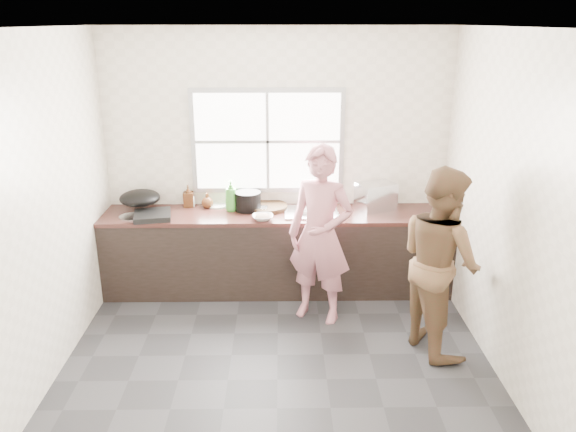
{
  "coord_description": "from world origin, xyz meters",
  "views": [
    {
      "loc": [
        0.03,
        -4.2,
        2.75
      ],
      "look_at": [
        0.1,
        0.65,
        1.05
      ],
      "focal_mm": 35.0,
      "sensor_mm": 36.0,
      "label": 1
    }
  ],
  "objects_px": {
    "bowl_crabs": "(321,208)",
    "pot_lid_left": "(131,217)",
    "glass_jar": "(191,201)",
    "wok": "(140,198)",
    "burner": "(152,215)",
    "bowl_mince": "(263,217)",
    "bowl_held": "(307,211)",
    "plate_food": "(218,205)",
    "bottle_brown_short": "(207,201)",
    "cutting_board": "(268,207)",
    "woman": "(320,241)",
    "bottle_green": "(231,195)",
    "dish_rack": "(376,196)",
    "bottle_brown_tall": "(188,197)",
    "pot_lid_right": "(150,215)",
    "person_side": "(440,260)",
    "black_pot": "(248,201)"
  },
  "relations": [
    {
      "from": "pot_lid_left",
      "to": "black_pot",
      "type": "bearing_deg",
      "value": 10.14
    },
    {
      "from": "dish_rack",
      "to": "pot_lid_right",
      "type": "relative_size",
      "value": 1.63
    },
    {
      "from": "pot_lid_left",
      "to": "wok",
      "type": "bearing_deg",
      "value": 76.46
    },
    {
      "from": "person_side",
      "to": "bottle_brown_tall",
      "type": "distance_m",
      "value": 2.71
    },
    {
      "from": "woman",
      "to": "plate_food",
      "type": "height_order",
      "value": "woman"
    },
    {
      "from": "bowl_mince",
      "to": "burner",
      "type": "bearing_deg",
      "value": 176.16
    },
    {
      "from": "burner",
      "to": "cutting_board",
      "type": "bearing_deg",
      "value": 13.52
    },
    {
      "from": "dish_rack",
      "to": "pot_lid_left",
      "type": "relative_size",
      "value": 1.55
    },
    {
      "from": "bowl_crabs",
      "to": "bowl_held",
      "type": "bearing_deg",
      "value": -146.05
    },
    {
      "from": "glass_jar",
      "to": "wok",
      "type": "xyz_separation_m",
      "value": [
        -0.5,
        -0.13,
        0.08
      ]
    },
    {
      "from": "person_side",
      "to": "glass_jar",
      "type": "xyz_separation_m",
      "value": [
        -2.31,
        1.37,
        0.1
      ]
    },
    {
      "from": "bowl_held",
      "to": "bottle_brown_tall",
      "type": "xyz_separation_m",
      "value": [
        -1.25,
        0.26,
        0.08
      ]
    },
    {
      "from": "cutting_board",
      "to": "bowl_mince",
      "type": "distance_m",
      "value": 0.36
    },
    {
      "from": "burner",
      "to": "dish_rack",
      "type": "distance_m",
      "value": 2.31
    },
    {
      "from": "burner",
      "to": "bowl_mince",
      "type": "bearing_deg",
      "value": -3.84
    },
    {
      "from": "plate_food",
      "to": "bottle_green",
      "type": "xyz_separation_m",
      "value": [
        0.16,
        -0.15,
        0.16
      ]
    },
    {
      "from": "bottle_brown_tall",
      "to": "bottle_green",
      "type": "bearing_deg",
      "value": -17.46
    },
    {
      "from": "bowl_crabs",
      "to": "pot_lid_left",
      "type": "xyz_separation_m",
      "value": [
        -1.94,
        -0.19,
        -0.02
      ]
    },
    {
      "from": "woman",
      "to": "burner",
      "type": "bearing_deg",
      "value": -172.1
    },
    {
      "from": "bowl_crabs",
      "to": "bottle_brown_tall",
      "type": "relative_size",
      "value": 0.87
    },
    {
      "from": "bowl_held",
      "to": "pot_lid_right",
      "type": "relative_size",
      "value": 0.86
    },
    {
      "from": "bottle_green",
      "to": "pot_lid_right",
      "type": "height_order",
      "value": "bottle_green"
    },
    {
      "from": "cutting_board",
      "to": "burner",
      "type": "distance_m",
      "value": 1.19
    },
    {
      "from": "burner",
      "to": "pot_lid_right",
      "type": "xyz_separation_m",
      "value": [
        -0.04,
        0.07,
        -0.02
      ]
    },
    {
      "from": "black_pot",
      "to": "glass_jar",
      "type": "xyz_separation_m",
      "value": [
        -0.62,
        0.13,
        -0.04
      ]
    },
    {
      "from": "woman",
      "to": "wok",
      "type": "relative_size",
      "value": 3.82
    },
    {
      "from": "bottle_brown_short",
      "to": "bowl_crabs",
      "type": "bearing_deg",
      "value": -5.28
    },
    {
      "from": "plate_food",
      "to": "dish_rack",
      "type": "height_order",
      "value": "dish_rack"
    },
    {
      "from": "bowl_held",
      "to": "dish_rack",
      "type": "bearing_deg",
      "value": 10.82
    },
    {
      "from": "plate_food",
      "to": "dish_rack",
      "type": "xyz_separation_m",
      "value": [
        1.67,
        -0.12,
        0.13
      ]
    },
    {
      "from": "pot_lid_right",
      "to": "dish_rack",
      "type": "bearing_deg",
      "value": 4.37
    },
    {
      "from": "woman",
      "to": "bowl_crabs",
      "type": "height_order",
      "value": "woman"
    },
    {
      "from": "bottle_brown_tall",
      "to": "pot_lid_left",
      "type": "height_order",
      "value": "bottle_brown_tall"
    },
    {
      "from": "cutting_board",
      "to": "bottle_brown_tall",
      "type": "height_order",
      "value": "bottle_brown_tall"
    },
    {
      "from": "plate_food",
      "to": "bottle_brown_short",
      "type": "bearing_deg",
      "value": -156.82
    },
    {
      "from": "bowl_mince",
      "to": "burner",
      "type": "xyz_separation_m",
      "value": [
        -1.11,
        0.07,
        0.0
      ]
    },
    {
      "from": "bowl_mince",
      "to": "glass_jar",
      "type": "relative_size",
      "value": 1.9
    },
    {
      "from": "bowl_held",
      "to": "plate_food",
      "type": "height_order",
      "value": "bowl_held"
    },
    {
      "from": "cutting_board",
      "to": "glass_jar",
      "type": "relative_size",
      "value": 3.79
    },
    {
      "from": "cutting_board",
      "to": "plate_food",
      "type": "bearing_deg",
      "value": 170.81
    },
    {
      "from": "plate_food",
      "to": "pot_lid_left",
      "type": "relative_size",
      "value": 0.89
    },
    {
      "from": "cutting_board",
      "to": "plate_food",
      "type": "relative_size",
      "value": 1.9
    },
    {
      "from": "woman",
      "to": "wok",
      "type": "height_order",
      "value": "woman"
    },
    {
      "from": "person_side",
      "to": "dish_rack",
      "type": "height_order",
      "value": "person_side"
    },
    {
      "from": "bottle_green",
      "to": "burner",
      "type": "bearing_deg",
      "value": -164.33
    },
    {
      "from": "woman",
      "to": "dish_rack",
      "type": "distance_m",
      "value": 0.98
    },
    {
      "from": "bowl_crabs",
      "to": "dish_rack",
      "type": "relative_size",
      "value": 0.5
    },
    {
      "from": "bowl_mince",
      "to": "bottle_brown_short",
      "type": "height_order",
      "value": "bottle_brown_short"
    },
    {
      "from": "wok",
      "to": "pot_lid_left",
      "type": "bearing_deg",
      "value": -103.54
    },
    {
      "from": "person_side",
      "to": "bottle_brown_tall",
      "type": "xyz_separation_m",
      "value": [
        -2.33,
        1.37,
        0.15
      ]
    }
  ]
}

